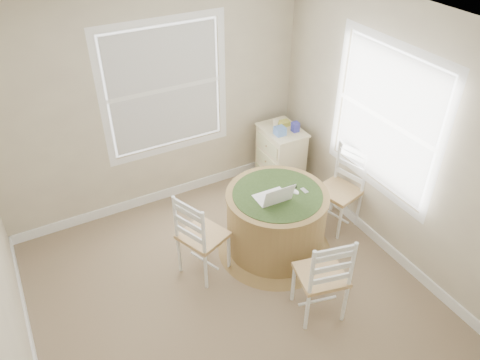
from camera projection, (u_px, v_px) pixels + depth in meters
room at (236, 174)px, 4.03m from camera, size 3.64×3.64×2.64m
round_table at (276, 220)px, 4.90m from camera, size 1.23×1.23×0.76m
chair_left at (203, 235)px, 4.61m from camera, size 0.53×0.54×0.95m
chair_near at (321, 274)px, 4.19m from camera, size 0.50×0.49×0.95m
chair_right at (339, 191)px, 5.21m from camera, size 0.49×0.50×0.95m
laptop at (273, 197)px, 4.61m from camera, size 0.33×0.30×0.23m
mouse at (295, 192)px, 4.72m from camera, size 0.06×0.10×0.03m
phone at (304, 191)px, 4.75m from camera, size 0.05×0.09×0.02m
keys at (293, 187)px, 4.79m from camera, size 0.06×0.05×0.02m
corner_chest at (280, 157)px, 5.93m from camera, size 0.45×0.60×0.79m
tissue_box at (280, 131)px, 5.57m from camera, size 0.12×0.12×0.10m
box_yellow at (284, 123)px, 5.77m from camera, size 0.15×0.10×0.06m
box_blue at (296, 127)px, 5.63m from camera, size 0.08×0.08×0.12m
cup_cream at (276, 122)px, 5.75m from camera, size 0.07×0.07×0.09m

